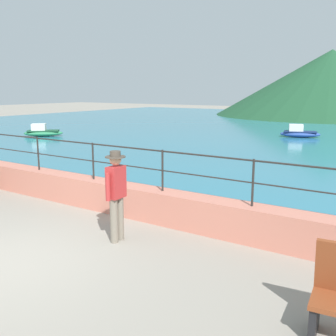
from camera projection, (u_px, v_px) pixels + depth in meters
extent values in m
plane|color=gray|center=(5.00, 263.00, 6.60)|extent=(120.00, 120.00, 0.00)
cube|color=tan|center=(126.00, 199.00, 9.14)|extent=(20.00, 0.56, 0.70)
cylinder|color=#282623|center=(38.00, 154.00, 10.65)|extent=(0.04, 0.04, 0.90)
cylinder|color=#282623|center=(93.00, 161.00, 9.54)|extent=(0.04, 0.04, 0.90)
cylinder|color=#282623|center=(163.00, 171.00, 8.43)|extent=(0.04, 0.04, 0.90)
cylinder|color=#282623|center=(253.00, 183.00, 7.32)|extent=(0.04, 0.04, 0.90)
cylinder|color=#282623|center=(125.00, 147.00, 8.90)|extent=(18.40, 0.04, 0.04)
cylinder|color=#282623|center=(126.00, 165.00, 8.98)|extent=(18.40, 0.03, 0.03)
cube|color=teal|center=(331.00, 130.00, 27.70)|extent=(64.00, 44.32, 0.06)
cone|color=#1E4C2D|center=(330.00, 83.00, 42.42)|extent=(24.49, 24.49, 7.03)
cube|color=black|center=(314.00, 318.00, 4.64)|extent=(0.13, 0.47, 0.43)
cylinder|color=slate|center=(120.00, 218.00, 7.55)|extent=(0.15, 0.15, 0.86)
cylinder|color=slate|center=(114.00, 221.00, 7.40)|extent=(0.15, 0.15, 0.86)
cube|color=#B22D2D|center=(116.00, 182.00, 7.33)|extent=(0.24, 0.37, 0.60)
cylinder|color=#B22D2D|center=(124.00, 182.00, 7.54)|extent=(0.09, 0.09, 0.52)
cylinder|color=#B22D2D|center=(108.00, 187.00, 7.14)|extent=(0.09, 0.09, 0.52)
sphere|color=tan|center=(115.00, 159.00, 7.25)|extent=(0.22, 0.22, 0.22)
cylinder|color=#4C4238|center=(115.00, 157.00, 7.24)|extent=(0.38, 0.38, 0.02)
cylinder|color=#4C4238|center=(115.00, 154.00, 7.23)|extent=(0.20, 0.20, 0.10)
ellipsoid|color=#2D4C9E|center=(300.00, 134.00, 23.34)|extent=(2.47, 1.60, 0.36)
cube|color=navy|center=(300.00, 132.00, 23.31)|extent=(1.99, 1.32, 0.06)
cube|color=silver|center=(296.00, 128.00, 23.33)|extent=(0.96, 0.86, 0.40)
ellipsoid|color=#338C59|center=(43.00, 133.00, 23.86)|extent=(2.31, 2.21, 0.36)
cube|color=#1C4D31|center=(43.00, 131.00, 23.83)|extent=(1.88, 1.80, 0.06)
cube|color=silver|center=(39.00, 127.00, 23.75)|extent=(1.02, 1.00, 0.40)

